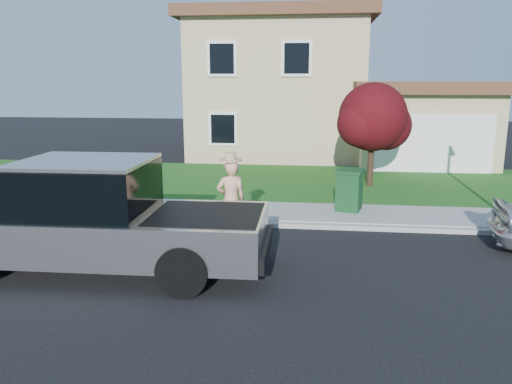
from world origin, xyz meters
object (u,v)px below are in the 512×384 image
pickup_truck (96,220)px  ornamental_tree (374,120)px  woman (231,198)px  trash_bin (349,189)px

pickup_truck → ornamental_tree: ornamental_tree is taller
ornamental_tree → woman: bearing=-122.3°
woman → ornamental_tree: ornamental_tree is taller
woman → trash_bin: woman is taller
pickup_truck → trash_bin: bearing=41.7°
ornamental_tree → pickup_truck: bearing=-126.0°
ornamental_tree → trash_bin: bearing=-105.0°
trash_bin → pickup_truck: bearing=-122.6°
pickup_truck → ornamental_tree: (6.17, 8.50, 1.33)m
pickup_truck → ornamental_tree: bearing=52.9°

